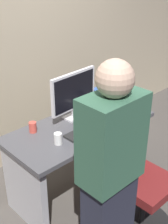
{
  "coord_description": "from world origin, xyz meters",
  "views": [
    {
      "loc": [
        -1.68,
        -1.81,
        2.12
      ],
      "look_at": [
        0.0,
        -0.05,
        0.88
      ],
      "focal_mm": 49.33,
      "sensor_mm": 36.0,
      "label": 1
    }
  ],
  "objects": [
    {
      "name": "person_at_desk",
      "position": [
        -0.48,
        -0.8,
        0.84
      ],
      "size": [
        0.4,
        0.24,
        1.64
      ],
      "color": "#262838",
      "rests_on": "ground"
    },
    {
      "name": "office_chair",
      "position": [
        0.05,
        -0.67,
        0.43
      ],
      "size": [
        0.52,
        0.52,
        0.94
      ],
      "color": "black",
      "rests_on": "ground"
    },
    {
      "name": "mouse",
      "position": [
        0.27,
        -0.14,
        0.75
      ],
      "size": [
        0.06,
        0.1,
        0.03
      ],
      "primitive_type": "ellipsoid",
      "color": "white",
      "rests_on": "desk"
    },
    {
      "name": "cup_by_monitor",
      "position": [
        -0.39,
        0.19,
        0.78
      ],
      "size": [
        0.07,
        0.07,
        0.1
      ],
      "primitive_type": "cylinder",
      "color": "#D84C3F",
      "rests_on": "desk"
    },
    {
      "name": "monitor",
      "position": [
        0.06,
        0.15,
        0.99
      ],
      "size": [
        0.54,
        0.15,
        0.46
      ],
      "color": "silver",
      "rests_on": "desk"
    },
    {
      "name": "wall_back",
      "position": [
        0.0,
        0.91,
        1.5
      ],
      "size": [
        6.4,
        0.1,
        3.0
      ],
      "primitive_type": "cube",
      "color": "tan",
      "rests_on": "ground"
    },
    {
      "name": "keyboard",
      "position": [
        -0.04,
        -0.12,
        0.74
      ],
      "size": [
        0.43,
        0.14,
        0.02
      ],
      "primitive_type": "cube",
      "rotation": [
        0.0,
        0.0,
        0.01
      ],
      "color": "#262626",
      "rests_on": "desk"
    },
    {
      "name": "cup_near_keyboard",
      "position": [
        -0.35,
        -0.11,
        0.78
      ],
      "size": [
        0.07,
        0.07,
        0.1
      ],
      "primitive_type": "cylinder",
      "color": "white",
      "rests_on": "desk"
    },
    {
      "name": "cell_phone",
      "position": [
        0.54,
        -0.21,
        0.73
      ],
      "size": [
        0.1,
        0.16,
        0.01
      ],
      "primitive_type": "cube",
      "rotation": [
        0.0,
        0.0,
        0.24
      ],
      "color": "black",
      "rests_on": "desk"
    },
    {
      "name": "book_stack",
      "position": [
        0.44,
        0.16,
        0.82
      ],
      "size": [
        0.21,
        0.19,
        0.18
      ],
      "color": "black",
      "rests_on": "desk"
    },
    {
      "name": "ground_plane",
      "position": [
        0.0,
        0.0,
        0.0
      ],
      "size": [
        9.0,
        9.0,
        0.0
      ],
      "primitive_type": "plane",
      "color": "#4C4742"
    },
    {
      "name": "desk",
      "position": [
        0.0,
        0.0,
        0.51
      ],
      "size": [
        1.42,
        0.65,
        0.73
      ],
      "color": "#4C4C51",
      "rests_on": "ground"
    }
  ]
}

